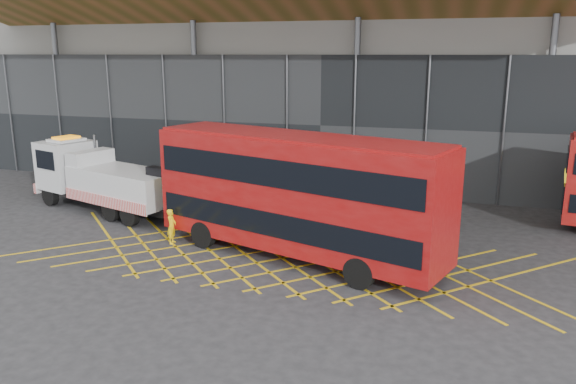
% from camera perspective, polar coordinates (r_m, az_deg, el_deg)
% --- Properties ---
extents(ground_plane, '(120.00, 120.00, 0.00)m').
position_cam_1_polar(ground_plane, '(24.00, -7.96, -5.90)').
color(ground_plane, '#262628').
extents(road_markings, '(23.16, 7.16, 0.01)m').
position_cam_1_polar(road_markings, '(22.89, -0.61, -6.73)').
color(road_markings, gold).
rests_on(road_markings, ground_plane).
extents(construction_building, '(55.00, 23.97, 18.00)m').
position_cam_1_polar(construction_building, '(39.60, 5.81, 15.15)').
color(construction_building, gray).
rests_on(construction_building, ground_plane).
extents(recovery_truck, '(10.69, 5.32, 3.76)m').
position_cam_1_polar(recovery_truck, '(30.88, -18.46, 1.35)').
color(recovery_truck, black).
rests_on(recovery_truck, ground_plane).
extents(bus_towed, '(12.55, 6.55, 5.01)m').
position_cam_1_polar(bus_towed, '(22.18, 0.80, 0.10)').
color(bus_towed, maroon).
rests_on(bus_towed, ground_plane).
extents(worker, '(0.45, 0.61, 1.54)m').
position_cam_1_polar(worker, '(24.93, -11.73, -3.43)').
color(worker, yellow).
rests_on(worker, ground_plane).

